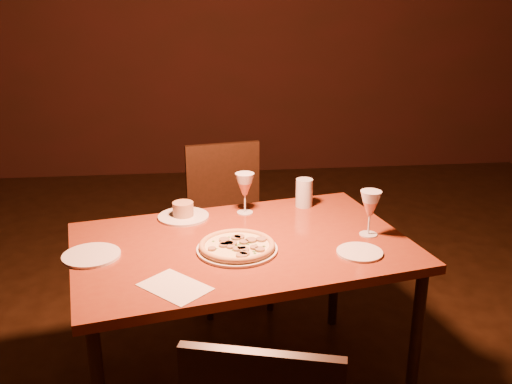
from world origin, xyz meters
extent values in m
cube|color=#391512|center=(0.00, 3.50, 1.50)|extent=(6.00, 0.04, 3.00)
cube|color=maroon|center=(-0.01, 0.27, 0.68)|extent=(1.45, 1.09, 0.04)
cylinder|color=black|center=(-0.66, 0.51, 0.33)|extent=(0.05, 0.05, 0.66)
cylinder|color=black|center=(0.65, 0.04, 0.33)|extent=(0.05, 0.05, 0.66)
cylinder|color=black|center=(0.50, 0.75, 0.33)|extent=(0.05, 0.05, 0.66)
cube|color=black|center=(0.00, 1.05, 0.44)|extent=(0.48, 0.48, 0.04)
cube|color=black|center=(-0.03, 1.24, 0.66)|extent=(0.41, 0.10, 0.39)
cylinder|color=black|center=(-0.13, 0.86, 0.21)|extent=(0.04, 0.04, 0.42)
cylinder|color=black|center=(-0.19, 1.19, 0.21)|extent=(0.04, 0.04, 0.42)
cylinder|color=black|center=(0.20, 0.92, 0.21)|extent=(0.04, 0.04, 0.42)
cylinder|color=black|center=(0.14, 1.25, 0.21)|extent=(0.04, 0.04, 0.42)
cylinder|color=silver|center=(-0.03, 0.20, 0.71)|extent=(0.31, 0.31, 0.01)
cylinder|color=beige|center=(-0.03, 0.20, 0.72)|extent=(0.28, 0.28, 0.01)
torus|color=tan|center=(-0.03, 0.20, 0.72)|extent=(0.29, 0.29, 0.02)
cylinder|color=silver|center=(-0.24, 0.57, 0.70)|extent=(0.22, 0.22, 0.01)
cylinder|color=#9F795A|center=(-0.24, 0.57, 0.74)|extent=(0.09, 0.09, 0.06)
cylinder|color=#AFB9BF|center=(0.32, 0.65, 0.77)|extent=(0.08, 0.08, 0.13)
cylinder|color=silver|center=(-0.58, 0.21, 0.71)|extent=(0.22, 0.22, 0.01)
cylinder|color=silver|center=(0.43, 0.13, 0.70)|extent=(0.18, 0.18, 0.01)
cube|color=beige|center=(-0.26, -0.06, 0.70)|extent=(0.27, 0.27, 0.00)
sphere|color=#EE7042|center=(-0.01, 0.27, 1.55)|extent=(0.12, 0.12, 0.12)
camera|label=1|loc=(-0.17, -1.79, 1.64)|focal=40.00mm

